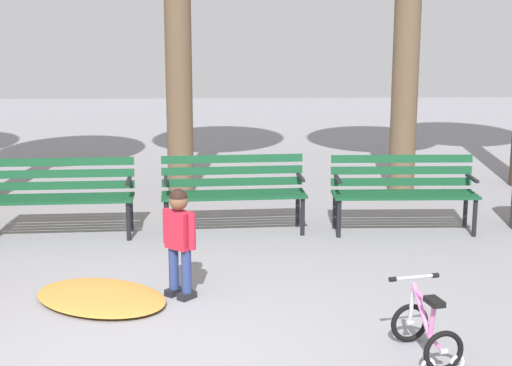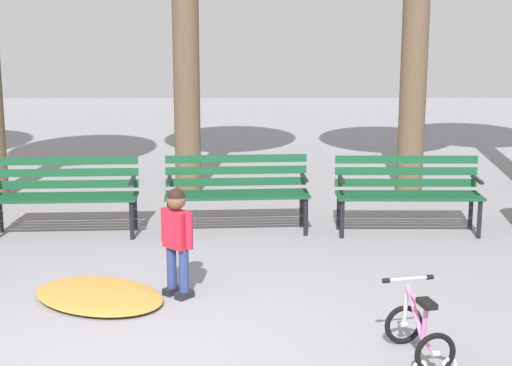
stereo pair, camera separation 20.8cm
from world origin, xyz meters
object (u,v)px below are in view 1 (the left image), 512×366
park_bench_far_right (403,187)px  kids_bicycle (426,330)px  park_bench_left (60,191)px  park_bench_right (233,187)px  child_standing (179,235)px

park_bench_far_right → kids_bicycle: (-0.56, -3.32, -0.31)m
kids_bicycle → park_bench_left: bearing=134.9°
park_bench_left → park_bench_right: (1.90, 0.12, 0.00)m
park_bench_left → park_bench_far_right: size_ratio=1.01×
park_bench_right → child_standing: child_standing is taller
kids_bicycle → child_standing: bearing=145.1°
kids_bicycle → park_bench_far_right: bearing=80.4°
park_bench_left → park_bench_far_right: 3.81m
park_bench_left → park_bench_right: 1.90m
park_bench_left → park_bench_right: size_ratio=1.00×
park_bench_right → park_bench_far_right: bearing=-2.0°
park_bench_left → kids_bicycle: size_ratio=2.64×
park_bench_left → park_bench_far_right: bearing=0.9°
child_standing → kids_bicycle: (1.82, -1.27, -0.36)m
child_standing → park_bench_right: bearing=77.3°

